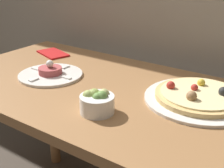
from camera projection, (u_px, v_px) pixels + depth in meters
dining_table at (111, 115)px, 1.18m from camera, size 1.39×0.69×0.76m
pizza_plate at (200, 97)px, 1.04m from camera, size 0.37×0.37×0.06m
tartare_plate at (50, 73)px, 1.26m from camera, size 0.26×0.26×0.07m
small_bowl at (97, 102)px, 0.96m from camera, size 0.11×0.11×0.07m
napkin at (53, 53)px, 1.53m from camera, size 0.19×0.15×0.01m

